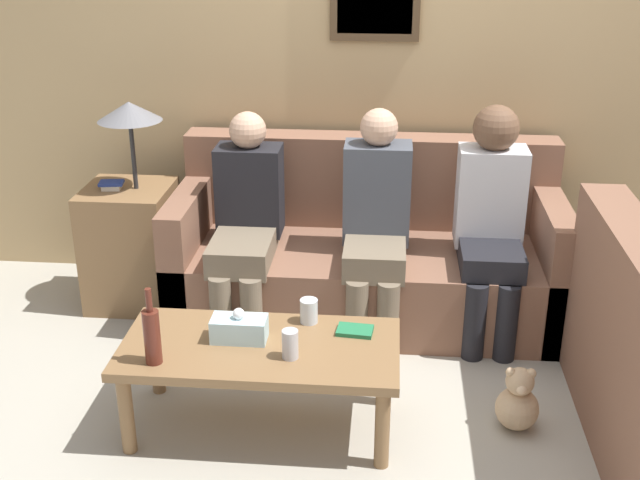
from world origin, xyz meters
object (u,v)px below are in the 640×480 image
object	(u,v)px
coffee_table	(260,356)
person_middle	(376,218)
wine_bottle	(152,335)
person_right	(491,215)
teddy_bear	(518,402)
couch_main	(367,256)
drinking_glass	(309,311)
person_left	(246,217)

from	to	relation	value
coffee_table	person_middle	distance (m)	1.08
coffee_table	wine_bottle	world-z (taller)	wine_bottle
person_right	teddy_bear	bearing A→B (deg)	-86.03
couch_main	teddy_bear	distance (m)	1.27
couch_main	person_middle	distance (m)	0.37
person_middle	drinking_glass	bearing A→B (deg)	-110.03
couch_main	person_left	size ratio (longest dim) A/B	1.85
couch_main	person_right	world-z (taller)	person_right
drinking_glass	person_left	xyz separation A→B (m)	(-0.41, 0.76, 0.13)
coffee_table	person_left	size ratio (longest dim) A/B	1.04
drinking_glass	teddy_bear	size ratio (longest dim) A/B	0.37
teddy_bear	coffee_table	bearing A→B (deg)	-175.40
drinking_glass	person_left	distance (m)	0.87
drinking_glass	person_right	world-z (taller)	person_right
person_middle	person_right	bearing A→B (deg)	2.23
coffee_table	wine_bottle	size ratio (longest dim) A/B	3.55
wine_bottle	couch_main	bearing A→B (deg)	58.91
teddy_bear	drinking_glass	bearing A→B (deg)	172.27
coffee_table	person_left	bearing A→B (deg)	102.93
wine_bottle	person_right	world-z (taller)	person_right
coffee_table	person_right	bearing A→B (deg)	43.27
person_middle	person_left	bearing A→B (deg)	177.79
wine_bottle	person_left	bearing A→B (deg)	81.47
couch_main	person_left	distance (m)	0.71
person_left	person_middle	world-z (taller)	person_middle
person_right	person_left	bearing A→B (deg)	179.84
person_left	coffee_table	bearing A→B (deg)	-77.07
person_middle	wine_bottle	bearing A→B (deg)	-127.03
person_middle	teddy_bear	bearing A→B (deg)	-53.35
coffee_table	person_left	distance (m)	1.02
coffee_table	teddy_bear	size ratio (longest dim) A/B	3.95
couch_main	drinking_glass	distance (m)	0.97
coffee_table	drinking_glass	distance (m)	0.30
person_left	teddy_bear	bearing A→B (deg)	-33.95
wine_bottle	person_right	xyz separation A→B (m)	(1.42, 1.14, 0.12)
person_middle	teddy_bear	xyz separation A→B (m)	(0.64, -0.86, -0.49)
couch_main	person_right	bearing A→B (deg)	-16.10
person_left	teddy_bear	world-z (taller)	person_left
couch_main	teddy_bear	world-z (taller)	couch_main
couch_main	person_middle	bearing A→B (deg)	-76.76
couch_main	drinking_glass	size ratio (longest dim) A/B	19.14
drinking_glass	person_middle	size ratio (longest dim) A/B	0.09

